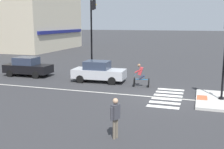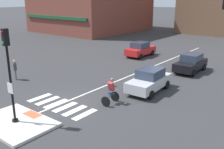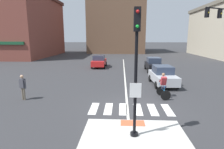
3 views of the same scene
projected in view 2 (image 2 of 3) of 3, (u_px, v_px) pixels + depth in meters
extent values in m
plane|color=#333335|center=(62.00, 105.00, 16.37)|extent=(300.00, 300.00, 0.00)
cube|color=beige|center=(16.00, 123.00, 13.87)|extent=(4.23, 2.85, 0.15)
cube|color=#DB5B38|center=(32.00, 114.00, 14.66)|extent=(1.10, 0.60, 0.01)
cylinder|color=black|center=(15.00, 120.00, 13.83)|extent=(0.32, 0.32, 0.12)
cylinder|color=black|center=(11.00, 84.00, 13.25)|extent=(0.12, 0.12, 3.96)
cube|color=white|center=(10.00, 88.00, 13.25)|extent=(0.44, 0.03, 0.56)
cube|color=black|center=(5.00, 37.00, 12.56)|extent=(0.24, 0.28, 0.84)
sphere|color=red|center=(2.00, 32.00, 12.36)|extent=(0.12, 0.12, 0.12)
sphere|color=green|center=(3.00, 43.00, 12.51)|extent=(0.12, 0.12, 0.12)
cube|color=silver|center=(40.00, 98.00, 17.50)|extent=(0.44, 1.80, 0.01)
cube|color=silver|center=(48.00, 100.00, 17.00)|extent=(0.44, 1.80, 0.01)
cube|color=silver|center=(56.00, 104.00, 16.50)|extent=(0.44, 1.80, 0.01)
cube|color=silver|center=(65.00, 107.00, 16.01)|extent=(0.44, 1.80, 0.01)
cube|color=silver|center=(75.00, 111.00, 15.51)|extent=(0.44, 1.80, 0.01)
cube|color=silver|center=(85.00, 114.00, 15.01)|extent=(0.44, 1.80, 0.01)
cube|color=silver|center=(143.00, 70.00, 23.99)|extent=(0.14, 28.00, 0.01)
cube|color=brown|center=(92.00, 0.00, 51.27)|extent=(17.22, 18.99, 11.99)
cube|color=#194C2D|center=(54.00, 17.00, 44.85)|extent=(15.50, 0.30, 0.50)
cube|color=red|center=(141.00, 51.00, 29.51)|extent=(1.71, 4.11, 0.70)
cube|color=#2D384C|center=(140.00, 45.00, 29.20)|extent=(1.49, 1.90, 0.64)
cylinder|color=black|center=(140.00, 51.00, 31.06)|extent=(0.18, 0.60, 0.60)
cylinder|color=black|center=(152.00, 53.00, 30.07)|extent=(0.18, 0.60, 0.60)
cylinder|color=black|center=(128.00, 55.00, 29.15)|extent=(0.18, 0.60, 0.60)
cylinder|color=black|center=(141.00, 57.00, 28.16)|extent=(0.18, 0.60, 0.60)
cube|color=silver|center=(149.00, 82.00, 18.54)|extent=(1.89, 4.18, 0.70)
cube|color=#2D384C|center=(150.00, 73.00, 18.46)|extent=(1.57, 1.97, 0.64)
cylinder|color=black|center=(151.00, 95.00, 17.18)|extent=(0.21, 0.61, 0.60)
cylinder|color=black|center=(130.00, 90.00, 18.11)|extent=(0.21, 0.61, 0.60)
cylinder|color=black|center=(167.00, 85.00, 19.16)|extent=(0.21, 0.61, 0.60)
cylinder|color=black|center=(147.00, 81.00, 20.09)|extent=(0.21, 0.61, 0.60)
cube|color=black|center=(190.00, 65.00, 23.38)|extent=(1.71, 4.11, 0.70)
cube|color=#2D384C|center=(192.00, 57.00, 23.30)|extent=(1.49, 1.90, 0.64)
cylinder|color=black|center=(194.00, 73.00, 22.03)|extent=(0.18, 0.60, 0.60)
cylinder|color=black|center=(175.00, 70.00, 23.01)|extent=(0.18, 0.60, 0.60)
cylinder|color=black|center=(204.00, 67.00, 23.94)|extent=(0.18, 0.60, 0.60)
cylinder|color=black|center=(187.00, 64.00, 24.93)|extent=(0.18, 0.60, 0.60)
cylinder|color=black|center=(115.00, 96.00, 16.81)|extent=(0.66, 0.09, 0.66)
cylinder|color=black|center=(106.00, 102.00, 15.97)|extent=(0.66, 0.09, 0.66)
cylinder|color=#2370AD|center=(110.00, 96.00, 16.33)|extent=(0.12, 0.89, 0.05)
cylinder|color=#2370AD|center=(109.00, 94.00, 16.13)|extent=(0.04, 0.04, 0.30)
cylinder|color=#2370AD|center=(115.00, 89.00, 16.62)|extent=(0.44, 0.07, 0.04)
cylinder|color=#2D334C|center=(109.00, 93.00, 16.30)|extent=(0.15, 0.40, 0.33)
cylinder|color=#2D334C|center=(111.00, 93.00, 16.22)|extent=(0.15, 0.40, 0.33)
cube|color=#B73338|center=(111.00, 86.00, 16.22)|extent=(0.37, 0.41, 0.60)
sphere|color=#936B4C|center=(112.00, 80.00, 16.19)|extent=(0.22, 0.22, 0.22)
cylinder|color=#B73338|center=(111.00, 85.00, 16.45)|extent=(0.12, 0.46, 0.31)
cylinder|color=#B73338|center=(115.00, 86.00, 16.27)|extent=(0.12, 0.46, 0.31)
cylinder|color=#6B6051|center=(15.00, 75.00, 21.25)|extent=(0.12, 0.12, 0.82)
cylinder|color=#6B6051|center=(16.00, 75.00, 21.12)|extent=(0.12, 0.12, 0.82)
cube|color=#3F3F47|center=(15.00, 66.00, 20.98)|extent=(0.42, 0.34, 0.60)
cylinder|color=#3F3F47|center=(14.00, 66.00, 21.18)|extent=(0.09, 0.09, 0.56)
cylinder|color=#3F3F47|center=(15.00, 68.00, 20.80)|extent=(0.09, 0.09, 0.56)
sphere|color=tan|center=(14.00, 61.00, 20.85)|extent=(0.22, 0.22, 0.22)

